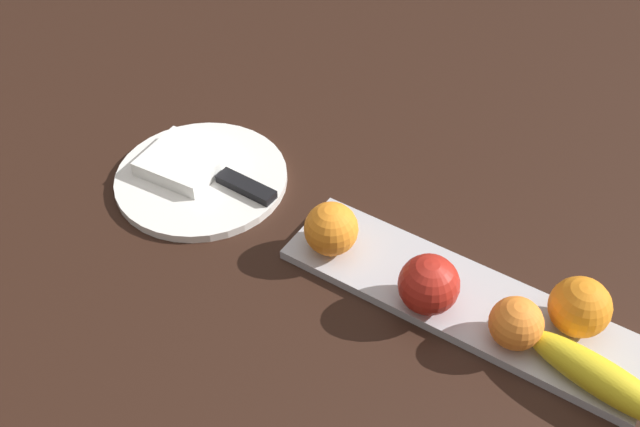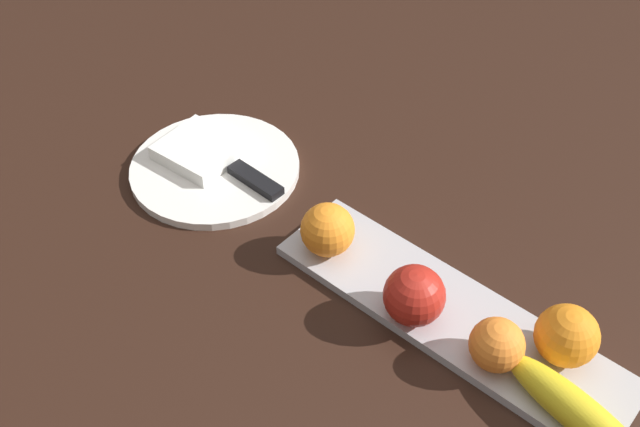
% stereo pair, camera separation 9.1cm
% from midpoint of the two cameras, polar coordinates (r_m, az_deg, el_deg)
% --- Properties ---
extents(ground_plane, '(2.40, 2.40, 0.00)m').
position_cam_midpoint_polar(ground_plane, '(0.87, 4.96, -7.28)').
color(ground_plane, black).
extents(fruit_tray, '(0.44, 0.12, 0.01)m').
position_cam_midpoint_polar(fruit_tray, '(0.87, 8.17, -6.91)').
color(fruit_tray, '#B4B3B9').
rests_on(fruit_tray, ground_plane).
extents(apple, '(0.07, 0.07, 0.07)m').
position_cam_midpoint_polar(apple, '(0.82, 5.55, -5.82)').
color(apple, '#B02218').
rests_on(apple, fruit_tray).
extents(banana, '(0.18, 0.07, 0.04)m').
position_cam_midpoint_polar(banana, '(0.80, 18.46, -12.49)').
color(banana, yellow).
rests_on(banana, fruit_tray).
extents(orange_near_apple, '(0.06, 0.06, 0.06)m').
position_cam_midpoint_polar(orange_near_apple, '(0.81, 12.21, -8.82)').
color(orange_near_apple, orange).
rests_on(orange_near_apple, fruit_tray).
extents(orange_near_banana, '(0.07, 0.07, 0.07)m').
position_cam_midpoint_polar(orange_near_banana, '(0.88, -2.04, -1.38)').
color(orange_near_banana, orange).
rests_on(orange_near_banana, fruit_tray).
extents(orange_center, '(0.07, 0.07, 0.07)m').
position_cam_midpoint_polar(orange_center, '(0.84, 17.11, -7.30)').
color(orange_center, orange).
rests_on(orange_center, fruit_tray).
extents(dinner_plate, '(0.24, 0.24, 0.01)m').
position_cam_midpoint_polar(dinner_plate, '(1.03, -11.91, 2.66)').
color(dinner_plate, white).
rests_on(dinner_plate, ground_plane).
extents(folded_napkin, '(0.11, 0.11, 0.02)m').
position_cam_midpoint_polar(folded_napkin, '(1.04, -13.28, 3.95)').
color(folded_napkin, white).
rests_on(folded_napkin, dinner_plate).
extents(knife, '(0.18, 0.03, 0.01)m').
position_cam_midpoint_polar(knife, '(1.00, -9.19, 2.30)').
color(knife, silver).
rests_on(knife, dinner_plate).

